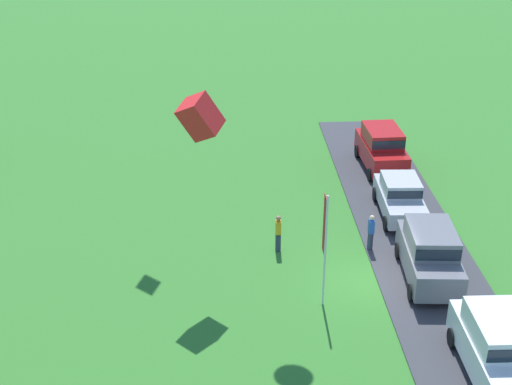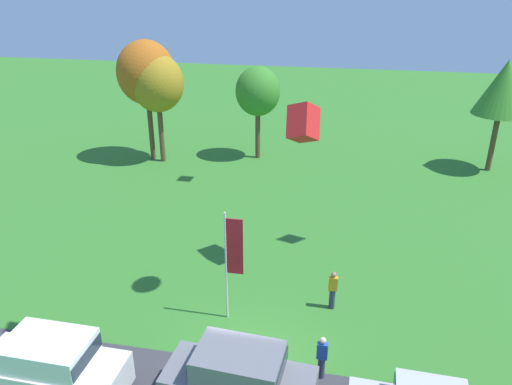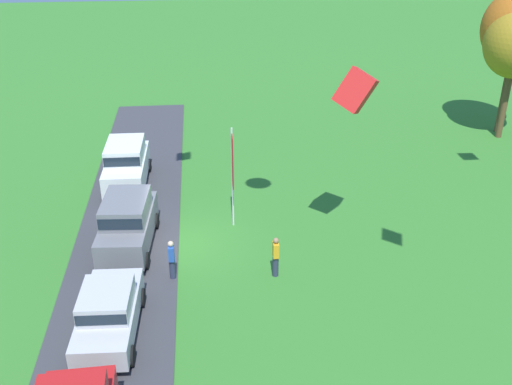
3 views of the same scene
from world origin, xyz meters
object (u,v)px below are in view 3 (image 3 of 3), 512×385
Objects in this scene: car_sedan_far_end at (108,311)px; flag_banner at (233,168)px; person_watching_sky at (276,257)px; kite_box_mid_center at (355,90)px; person_beside_suv at (172,260)px; car_suv_near_entrance at (127,221)px; car_suv_by_flagpole at (126,163)px.

flag_banner is at bearing 145.95° from car_sedan_far_end.
person_watching_sky is 4.55m from flag_banner.
kite_box_mid_center is at bearing 65.32° from flag_banner.
flag_banner is (-3.66, 2.58, 2.07)m from person_beside_suv.
car_sedan_far_end is at bearing -1.31° from car_suv_near_entrance.
car_suv_near_entrance is 4.91m from flag_banner.
flag_banner reaches higher than car_suv_by_flagpole.
car_suv_by_flagpole is at bearing -177.59° from car_sedan_far_end.
car_sedan_far_end is 11.75m from kite_box_mid_center.
person_watching_sky and person_beside_suv have the same top height.
flag_banner is at bearing 144.77° from person_beside_suv.
car_suv_by_flagpole is 1.00× the size of flag_banner.
car_suv_by_flagpole is at bearing -125.02° from kite_box_mid_center.
person_watching_sky is 3.98m from person_beside_suv.
car_suv_near_entrance reaches higher than person_beside_suv.
person_watching_sky is at bearing 116.38° from car_sedan_far_end.
car_suv_by_flagpole is 7.05m from flag_banner.
kite_box_mid_center is (2.06, 4.49, 3.91)m from flag_banner.
car_suv_by_flagpole and car_suv_near_entrance have the same top height.
car_suv_near_entrance is 3.06m from person_beside_suv.
flag_banner reaches higher than person_beside_suv.
car_suv_by_flagpole is 2.71× the size of person_beside_suv.
person_beside_suv is at bearing -92.17° from person_watching_sky.
car_suv_near_entrance is at bearing -95.09° from kite_box_mid_center.
car_suv_by_flagpole is 2.71× the size of person_watching_sky.
person_watching_sky is 1.21× the size of kite_box_mid_center.
car_suv_near_entrance is at bearing -113.52° from person_watching_sky.
flag_banner is 3.29× the size of kite_box_mid_center.
car_suv_by_flagpole is 3.27× the size of kite_box_mid_center.
car_suv_by_flagpole is at bearing -132.46° from flag_banner.
car_suv_near_entrance is 6.38m from person_watching_sky.
kite_box_mid_center is at bearing 54.98° from car_suv_by_flagpole.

